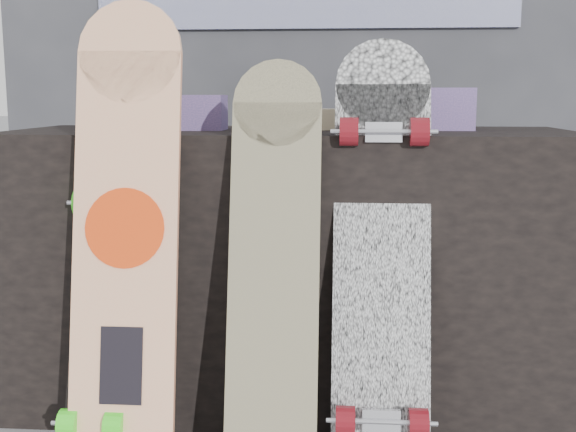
# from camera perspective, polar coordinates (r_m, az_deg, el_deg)

# --- Properties ---
(vendor_table) EXTENTS (1.60, 0.60, 0.80)m
(vendor_table) POSITION_cam_1_polar(r_m,az_deg,el_deg) (2.15, 0.24, -3.94)
(vendor_table) COLOR black
(vendor_table) RESTS_ON ground
(booth) EXTENTS (2.40, 0.22, 2.20)m
(booth) POSITION_cam_1_polar(r_m,az_deg,el_deg) (2.94, 1.50, 13.46)
(booth) COLOR #323237
(booth) RESTS_ON ground
(merch_box_purple) EXTENTS (0.18, 0.12, 0.10)m
(merch_box_purple) POSITION_cam_1_polar(r_m,az_deg,el_deg) (2.12, -7.46, 8.11)
(merch_box_purple) COLOR navy
(merch_box_purple) RESTS_ON vendor_table
(merch_box_small) EXTENTS (0.14, 0.14, 0.12)m
(merch_box_small) POSITION_cam_1_polar(r_m,az_deg,el_deg) (2.16, 12.49, 8.26)
(merch_box_small) COLOR navy
(merch_box_small) RESTS_ON vendor_table
(merch_box_flat) EXTENTS (0.22, 0.10, 0.06)m
(merch_box_flat) POSITION_cam_1_polar(r_m,az_deg,el_deg) (2.13, 3.16, 7.64)
(merch_box_flat) COLOR #D1B78C
(merch_box_flat) RESTS_ON vendor_table
(longboard_geisha) EXTENTS (0.26, 0.25, 1.13)m
(longboard_geisha) POSITION_cam_1_polar(r_m,az_deg,el_deg) (1.78, -12.69, -0.41)
(longboard_geisha) COLOR beige
(longboard_geisha) RESTS_ON ground
(longboard_celtic) EXTENTS (0.22, 0.28, 0.99)m
(longboard_celtic) POSITION_cam_1_polar(r_m,az_deg,el_deg) (1.73, -1.10, -2.95)
(longboard_celtic) COLOR beige
(longboard_celtic) RESTS_ON ground
(longboard_cascadia) EXTENTS (0.24, 0.35, 1.04)m
(longboard_cascadia) POSITION_cam_1_polar(r_m,az_deg,el_deg) (1.79, 7.43, -2.17)
(longboard_cascadia) COLOR white
(longboard_cascadia) RESTS_ON ground
(skateboard_dark) EXTENTS (0.18, 0.33, 0.80)m
(skateboard_dark) POSITION_cam_1_polar(r_m,az_deg,el_deg) (1.89, -14.13, -5.84)
(skateboard_dark) COLOR black
(skateboard_dark) RESTS_ON ground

